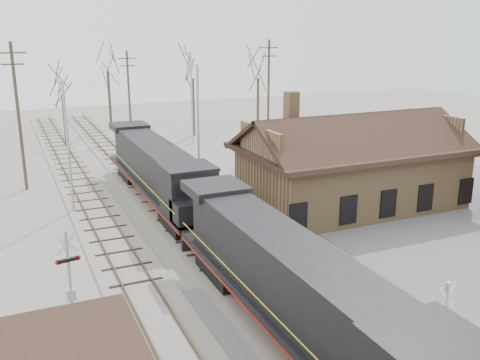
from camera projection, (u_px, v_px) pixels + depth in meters
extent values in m
plane|color=#9D988E|center=(278.00, 326.00, 22.13)|extent=(140.00, 140.00, 0.00)
cube|color=slate|center=(278.00, 325.00, 22.13)|extent=(60.00, 9.00, 0.03)
cube|color=#9D988E|center=(172.00, 214.00, 35.30)|extent=(3.40, 90.00, 0.12)
cube|color=#473323|center=(161.00, 214.00, 34.98)|extent=(0.08, 90.00, 0.14)
cube|color=#473323|center=(182.00, 211.00, 35.55)|extent=(0.08, 90.00, 0.14)
cube|color=#9D988E|center=(103.00, 224.00, 33.53)|extent=(3.40, 90.00, 0.12)
cube|color=#473323|center=(91.00, 224.00, 33.22)|extent=(0.08, 90.00, 0.14)
cube|color=#473323|center=(114.00, 220.00, 33.78)|extent=(0.08, 90.00, 0.14)
cube|color=#93734C|center=(351.00, 177.00, 36.83)|extent=(14.00, 8.00, 4.00)
cube|color=black|center=(353.00, 147.00, 36.25)|extent=(15.20, 9.20, 0.30)
cube|color=black|center=(375.00, 139.00, 33.96)|extent=(15.00, 4.71, 2.66)
cube|color=black|center=(334.00, 127.00, 38.00)|extent=(15.00, 4.71, 2.66)
cube|color=#93734C|center=(291.00, 108.00, 35.27)|extent=(0.80, 0.80, 2.20)
cube|color=black|center=(231.00, 267.00, 26.39)|extent=(2.38, 3.81, 0.95)
cube|color=black|center=(293.00, 311.00, 20.74)|extent=(2.86, 19.03, 0.33)
cube|color=#991C0B|center=(293.00, 316.00, 20.80)|extent=(2.88, 19.03, 0.11)
cube|color=black|center=(279.00, 265.00, 21.39)|extent=(2.47, 13.80, 2.66)
cube|color=black|center=(185.00, 221.00, 32.68)|extent=(2.38, 3.81, 0.95)
cube|color=black|center=(137.00, 173.00, 43.55)|extent=(2.38, 3.81, 0.95)
cube|color=black|center=(157.00, 183.00, 37.91)|extent=(2.86, 19.03, 0.33)
cube|color=#991C0B|center=(157.00, 186.00, 37.97)|extent=(2.88, 19.03, 0.11)
cube|color=black|center=(152.00, 160.00, 38.55)|extent=(2.47, 13.80, 2.66)
cube|color=black|center=(189.00, 190.00, 31.32)|extent=(2.86, 2.66, 2.66)
cube|color=black|center=(198.00, 211.00, 30.12)|extent=(2.86, 1.71, 1.33)
cube|color=black|center=(204.00, 240.00, 29.67)|extent=(2.66, 0.25, 0.95)
cylinder|color=#A5A8AD|center=(442.00, 335.00, 17.88)|extent=(0.14, 0.14, 3.93)
cube|color=silver|center=(447.00, 298.00, 17.50)|extent=(1.01, 0.26, 1.03)
cube|color=silver|center=(447.00, 298.00, 17.50)|extent=(1.01, 0.26, 1.03)
cube|color=black|center=(444.00, 320.00, 17.71)|extent=(0.90, 0.33, 0.15)
cylinder|color=#B20C0C|center=(436.00, 324.00, 17.46)|extent=(0.25, 0.13, 0.24)
cylinder|color=#B20C0C|center=(452.00, 316.00, 17.97)|extent=(0.25, 0.13, 0.24)
cylinder|color=#A5A8AD|center=(69.00, 272.00, 22.68)|extent=(0.13, 0.13, 3.78)
cube|color=silver|center=(66.00, 243.00, 22.31)|extent=(0.98, 0.22, 0.99)
cube|color=silver|center=(66.00, 243.00, 22.31)|extent=(0.98, 0.22, 0.99)
cube|color=black|center=(68.00, 260.00, 22.52)|extent=(0.86, 0.31, 0.14)
cylinder|color=#B20C0C|center=(78.00, 258.00, 22.75)|extent=(0.24, 0.12, 0.23)
cylinder|color=#B20C0C|center=(58.00, 262.00, 22.29)|extent=(0.24, 0.12, 0.23)
cube|color=#A5A8AD|center=(71.00, 294.00, 22.96)|extent=(0.38, 0.28, 0.47)
cylinder|color=#A5A8AD|center=(68.00, 149.00, 34.76)|extent=(0.18, 0.18, 8.66)
cylinder|color=#A5A8AD|center=(61.00, 82.00, 34.40)|extent=(0.12, 1.80, 0.12)
cube|color=#A5A8AD|center=(60.00, 82.00, 35.13)|extent=(0.25, 0.50, 0.12)
cylinder|color=#A5A8AD|center=(198.00, 125.00, 41.65)|extent=(0.18, 0.18, 9.27)
cylinder|color=#A5A8AD|center=(193.00, 65.00, 41.20)|extent=(0.12, 1.80, 0.12)
cube|color=#A5A8AD|center=(190.00, 66.00, 41.93)|extent=(0.25, 0.50, 0.12)
cylinder|color=#A5A8AD|center=(192.00, 99.00, 56.45)|extent=(0.18, 0.18, 9.50)
cylinder|color=#A5A8AD|center=(188.00, 53.00, 55.97)|extent=(0.12, 1.80, 0.12)
cube|color=#A5A8AD|center=(186.00, 54.00, 56.70)|extent=(0.25, 0.50, 0.12)
cylinder|color=#382D23|center=(19.00, 118.00, 39.43)|extent=(0.24, 0.24, 11.00)
cube|color=#382D23|center=(11.00, 53.00, 38.15)|extent=(2.00, 0.10, 0.10)
cube|color=#382D23|center=(13.00, 64.00, 38.37)|extent=(1.60, 0.10, 0.10)
cylinder|color=#382D23|center=(129.00, 95.00, 59.81)|extent=(0.24, 0.24, 9.52)
cube|color=#382D23|center=(127.00, 58.00, 58.73)|extent=(2.00, 0.10, 0.10)
cube|color=#382D23|center=(127.00, 66.00, 58.95)|extent=(1.60, 0.10, 0.10)
cylinder|color=#382D23|center=(268.00, 95.00, 53.38)|extent=(0.24, 0.24, 10.88)
cube|color=#382D23|center=(269.00, 48.00, 52.12)|extent=(2.00, 0.10, 0.10)
cube|color=#382D23|center=(269.00, 56.00, 52.33)|extent=(1.60, 0.10, 0.10)
cylinder|color=#382D23|center=(65.00, 120.00, 55.96)|extent=(0.32, 0.32, 5.31)
cylinder|color=#382D23|center=(110.00, 100.00, 64.83)|extent=(0.32, 0.32, 6.93)
cylinder|color=#382D23|center=(193.00, 107.00, 60.85)|extent=(0.32, 0.32, 6.49)
cylinder|color=#382D23|center=(258.00, 106.00, 62.42)|extent=(0.32, 0.32, 6.39)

